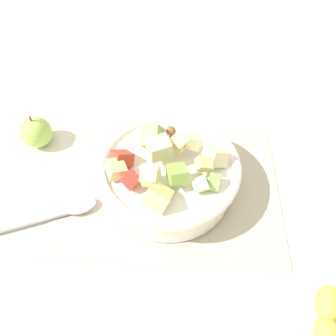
% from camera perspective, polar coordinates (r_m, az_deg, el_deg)
% --- Properties ---
extents(ground_plane, '(2.40, 2.40, 0.00)m').
position_cam_1_polar(ground_plane, '(0.63, 0.12, -3.41)').
color(ground_plane, silver).
extents(placemat, '(0.41, 0.31, 0.01)m').
position_cam_1_polar(placemat, '(0.63, 0.12, -3.25)').
color(placemat, '#BCB299').
rests_on(placemat, ground_plane).
extents(salad_bowl, '(0.25, 0.25, 0.13)m').
position_cam_1_polar(salad_bowl, '(0.59, -0.03, -0.52)').
color(salad_bowl, white).
rests_on(salad_bowl, placemat).
extents(serving_spoon, '(0.22, 0.11, 0.01)m').
position_cam_1_polar(serving_spoon, '(0.62, -19.18, -7.36)').
color(serving_spoon, '#B7B7BC').
rests_on(serving_spoon, placemat).
extents(whole_apple, '(0.06, 0.06, 0.08)m').
position_cam_1_polar(whole_apple, '(0.73, -21.83, 5.79)').
color(whole_apple, '#9EC656').
rests_on(whole_apple, ground_plane).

